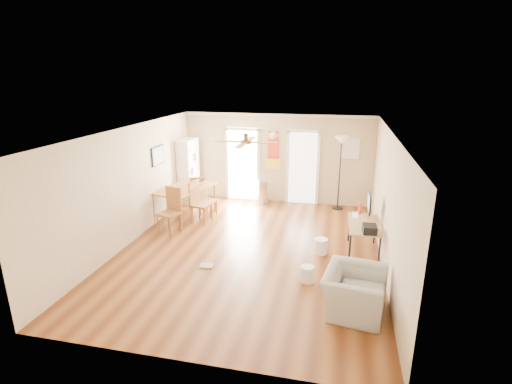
% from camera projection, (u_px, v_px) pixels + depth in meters
% --- Properties ---
extents(floor, '(7.00, 7.00, 0.00)m').
position_uv_depth(floor, '(250.00, 250.00, 8.44)').
color(floor, brown).
rests_on(floor, ground).
extents(ceiling, '(5.50, 7.00, 0.00)m').
position_uv_depth(ceiling, '(249.00, 131.00, 7.67)').
color(ceiling, silver).
rests_on(ceiling, floor).
extents(wall_back, '(5.50, 0.04, 2.60)m').
position_uv_depth(wall_back, '(277.00, 159.00, 11.32)').
color(wall_back, beige).
rests_on(wall_back, floor).
extents(wall_front, '(5.50, 0.04, 2.60)m').
position_uv_depth(wall_front, '(184.00, 276.00, 4.79)').
color(wall_front, beige).
rests_on(wall_front, floor).
extents(wall_left, '(0.04, 7.00, 2.60)m').
position_uv_depth(wall_left, '(130.00, 185.00, 8.62)').
color(wall_left, beige).
rests_on(wall_left, floor).
extents(wall_right, '(0.04, 7.00, 2.60)m').
position_uv_depth(wall_right, '(388.00, 203.00, 7.48)').
color(wall_right, beige).
rests_on(wall_right, floor).
extents(crown_molding, '(5.50, 7.00, 0.08)m').
position_uv_depth(crown_molding, '(249.00, 133.00, 7.68)').
color(crown_molding, white).
rests_on(crown_molding, wall_back).
extents(kitchen_doorway, '(0.90, 0.10, 2.10)m').
position_uv_depth(kitchen_doorway, '(243.00, 165.00, 11.59)').
color(kitchen_doorway, white).
rests_on(kitchen_doorway, wall_back).
extents(bathroom_doorway, '(0.80, 0.10, 2.10)m').
position_uv_depth(bathroom_doorway, '(303.00, 168.00, 11.22)').
color(bathroom_doorway, white).
rests_on(bathroom_doorway, wall_back).
extents(wall_decal, '(0.46, 0.03, 1.10)m').
position_uv_depth(wall_decal, '(273.00, 150.00, 11.25)').
color(wall_decal, red).
rests_on(wall_decal, wall_back).
extents(ac_grille, '(0.50, 0.04, 0.60)m').
position_uv_depth(ac_grille, '(350.00, 148.00, 10.75)').
color(ac_grille, white).
rests_on(ac_grille, wall_back).
extents(framed_poster, '(0.04, 0.66, 0.48)m').
position_uv_depth(framed_poster, '(158.00, 155.00, 9.80)').
color(framed_poster, black).
rests_on(framed_poster, wall_left).
extents(ceiling_fan, '(1.24, 1.24, 0.20)m').
position_uv_depth(ceiling_fan, '(246.00, 142.00, 7.44)').
color(ceiling_fan, '#593819').
rests_on(ceiling_fan, ceiling).
extents(bookshelf, '(0.49, 0.89, 1.88)m').
position_uv_depth(bookshelf, '(189.00, 171.00, 11.37)').
color(bookshelf, white).
rests_on(bookshelf, floor).
extents(dining_table, '(1.38, 1.84, 0.82)m').
position_uv_depth(dining_table, '(185.00, 202.00, 10.26)').
color(dining_table, '#A36934').
rests_on(dining_table, floor).
extents(dining_chair_right_a, '(0.46, 0.46, 0.91)m').
position_uv_depth(dining_chair_right_a, '(208.00, 199.00, 10.38)').
color(dining_chair_right_a, '#AA7136').
rests_on(dining_chair_right_a, floor).
extents(dining_chair_right_b, '(0.52, 0.52, 1.07)m').
position_uv_depth(dining_chair_right_b, '(201.00, 203.00, 9.86)').
color(dining_chair_right_b, '#AA6A36').
rests_on(dining_chair_right_b, floor).
extents(dining_chair_near, '(0.56, 0.56, 1.09)m').
position_uv_depth(dining_chair_near, '(169.00, 211.00, 9.22)').
color(dining_chair_near, '#A37034').
rests_on(dining_chair_near, floor).
extents(dining_chair_far, '(0.52, 0.52, 1.01)m').
position_uv_depth(dining_chair_far, '(199.00, 193.00, 10.72)').
color(dining_chair_far, '#A96D36').
rests_on(dining_chair_far, floor).
extents(trash_can, '(0.39, 0.39, 0.71)m').
position_uv_depth(trash_can, '(263.00, 192.00, 11.35)').
color(trash_can, '#B0B0B2').
rests_on(trash_can, floor).
extents(torchiere_lamp, '(0.47, 0.47, 2.06)m').
position_uv_depth(torchiere_lamp, '(340.00, 173.00, 10.73)').
color(torchiere_lamp, black).
rests_on(torchiere_lamp, floor).
extents(computer_desk, '(0.64, 1.29, 0.69)m').
position_uv_depth(computer_desk, '(363.00, 239.00, 8.18)').
color(computer_desk, tan).
rests_on(computer_desk, floor).
extents(imac, '(0.24, 0.56, 0.52)m').
position_uv_depth(imac, '(369.00, 206.00, 8.32)').
color(imac, black).
rests_on(imac, computer_desk).
extents(keyboard, '(0.13, 0.40, 0.01)m').
position_uv_depth(keyboard, '(355.00, 215.00, 8.53)').
color(keyboard, white).
rests_on(keyboard, computer_desk).
extents(printer, '(0.28, 0.32, 0.16)m').
position_uv_depth(printer, '(370.00, 229.00, 7.59)').
color(printer, black).
rests_on(printer, computer_desk).
extents(orange_bottle, '(0.10, 0.10, 0.26)m').
position_uv_depth(orange_bottle, '(360.00, 208.00, 8.62)').
color(orange_bottle, '#F03815').
rests_on(orange_bottle, computer_desk).
extents(wastebasket_a, '(0.32, 0.32, 0.33)m').
position_uv_depth(wastebasket_a, '(321.00, 246.00, 8.25)').
color(wastebasket_a, white).
rests_on(wastebasket_a, floor).
extents(wastebasket_b, '(0.31, 0.31, 0.30)m').
position_uv_depth(wastebasket_b, '(307.00, 274.00, 7.14)').
color(wastebasket_b, white).
rests_on(wastebasket_b, floor).
extents(floor_cloth, '(0.27, 0.23, 0.04)m').
position_uv_depth(floor_cloth, '(207.00, 266.00, 7.71)').
color(floor_cloth, '#979792').
rests_on(floor_cloth, floor).
extents(armchair, '(1.10, 1.21, 0.69)m').
position_uv_depth(armchair, '(354.00, 292.00, 6.20)').
color(armchair, '#9C9C97').
rests_on(armchair, floor).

